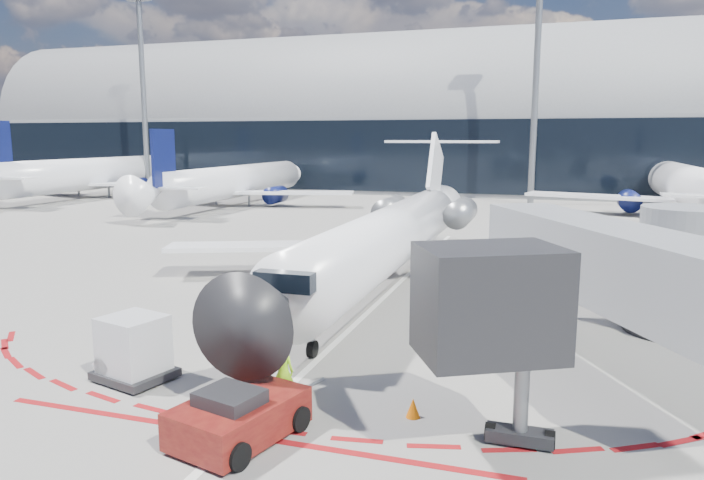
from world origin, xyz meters
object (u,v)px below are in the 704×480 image
(regional_jet, at_px, (393,234))
(uld_container, at_px, (134,349))
(ramp_worker, at_px, (283,372))
(pushback_tug, at_px, (239,416))

(regional_jet, height_order, uld_container, regional_jet)
(ramp_worker, height_order, uld_container, uld_container)
(ramp_worker, xyz_separation_m, uld_container, (-4.91, -0.12, 0.19))
(regional_jet, xyz_separation_m, pushback_tug, (0.38, -17.14, -1.97))
(ramp_worker, relative_size, uld_container, 0.63)
(regional_jet, xyz_separation_m, uld_container, (-4.47, -14.67, -1.58))
(ramp_worker, distance_m, uld_container, 4.91)
(pushback_tug, bearing_deg, ramp_worker, 103.71)
(regional_jet, bearing_deg, uld_container, -106.95)
(regional_jet, bearing_deg, ramp_worker, -88.28)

